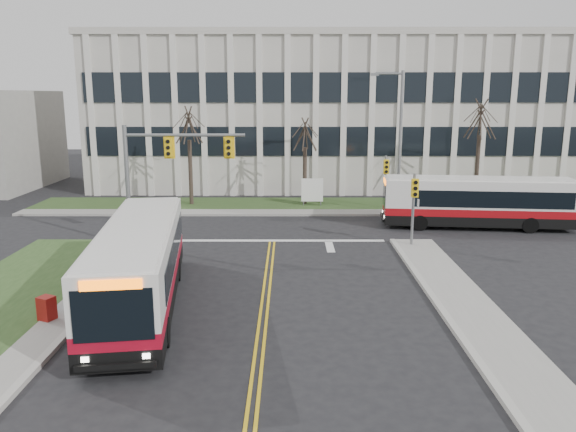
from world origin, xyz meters
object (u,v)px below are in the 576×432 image
at_px(streetlight, 398,133).
at_px(bus_cross, 478,204).
at_px(bus_main, 140,267).
at_px(newspaper_box_blue, 76,298).
at_px(newspaper_box_red, 47,310).
at_px(directory_sign, 312,190).

distance_m(streetlight, bus_cross, 7.32).
relative_size(bus_main, newspaper_box_blue, 11.94).
distance_m(bus_main, newspaper_box_red, 3.40).
bearing_deg(directory_sign, newspaper_box_red, -115.81).
xyz_separation_m(directory_sign, newspaper_box_blue, (-9.30, -19.25, -0.70)).
height_order(bus_main, newspaper_box_blue, bus_main).
height_order(bus_cross, newspaper_box_red, bus_cross).
height_order(directory_sign, newspaper_box_red, directory_sign).
xyz_separation_m(streetlight, newspaper_box_red, (-15.40, -19.11, -4.72)).
xyz_separation_m(directory_sign, bus_cross, (9.45, -6.21, 0.27)).
height_order(directory_sign, bus_cross, bus_cross).
relative_size(bus_cross, newspaper_box_red, 11.40).
distance_m(newspaper_box_blue, newspaper_box_red, 1.29).
bearing_deg(newspaper_box_blue, newspaper_box_red, -132.58).
xyz_separation_m(bus_cross, newspaper_box_red, (-19.32, -14.20, -0.97)).
bearing_deg(newspaper_box_blue, streetlight, 34.08).
bearing_deg(newspaper_box_red, bus_cross, 61.22).
bearing_deg(streetlight, bus_main, -125.60).
bearing_deg(bus_main, streetlight, 46.55).
bearing_deg(bus_cross, directory_sign, -117.57).
distance_m(streetlight, directory_sign, 6.96).
height_order(directory_sign, newspaper_box_blue, directory_sign).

